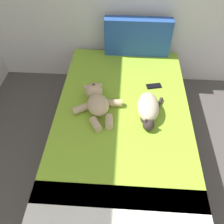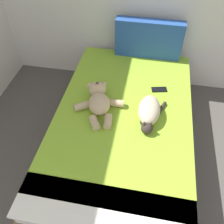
# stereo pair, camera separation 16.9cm
# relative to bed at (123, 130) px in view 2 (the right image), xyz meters

# --- Properties ---
(bed) EXTENTS (1.26, 2.08, 0.47)m
(bed) POSITION_rel_bed_xyz_m (0.00, 0.00, 0.00)
(bed) COLOR olive
(bed) RESTS_ON ground_plane
(patterned_cushion) EXTENTS (0.73, 0.12, 0.42)m
(patterned_cushion) POSITION_rel_bed_xyz_m (0.12, 0.96, 0.45)
(patterned_cushion) COLOR #264C99
(patterned_cushion) RESTS_ON bed
(cat) EXTENTS (0.25, 0.42, 0.15)m
(cat) POSITION_rel_bed_xyz_m (0.22, -0.01, 0.31)
(cat) COLOR #C6B293
(cat) RESTS_ON bed
(teddy_bear) EXTENTS (0.45, 0.54, 0.17)m
(teddy_bear) POSITION_rel_bed_xyz_m (-0.24, 0.05, 0.31)
(teddy_bear) COLOR tan
(teddy_bear) RESTS_ON bed
(cell_phone) EXTENTS (0.16, 0.10, 0.01)m
(cell_phone) POSITION_rel_bed_xyz_m (0.30, 0.38, 0.24)
(cell_phone) COLOR black
(cell_phone) RESTS_ON bed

